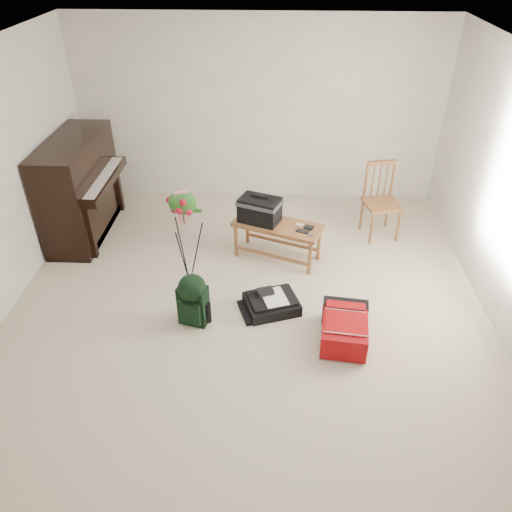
{
  "coord_description": "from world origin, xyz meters",
  "views": [
    {
      "loc": [
        0.28,
        -3.96,
        3.41
      ],
      "look_at": [
        0.08,
        0.35,
        0.5
      ],
      "focal_mm": 35.0,
      "sensor_mm": 36.0,
      "label": 1
    }
  ],
  "objects_px": {
    "flower_stand": "(186,240)",
    "black_duffel": "(272,303)",
    "dining_chair": "(382,201)",
    "green_backpack": "(193,297)",
    "red_suitcase": "(344,325)",
    "piano": "(81,190)",
    "bench": "(265,217)"
  },
  "relations": [
    {
      "from": "green_backpack",
      "to": "red_suitcase",
      "type": "bearing_deg",
      "value": 9.44
    },
    {
      "from": "black_duffel",
      "to": "bench",
      "type": "bearing_deg",
      "value": 77.27
    },
    {
      "from": "dining_chair",
      "to": "green_backpack",
      "type": "height_order",
      "value": "dining_chair"
    },
    {
      "from": "bench",
      "to": "flower_stand",
      "type": "relative_size",
      "value": 0.93
    },
    {
      "from": "red_suitcase",
      "to": "green_backpack",
      "type": "relative_size",
      "value": 1.2
    },
    {
      "from": "black_duffel",
      "to": "piano",
      "type": "bearing_deg",
      "value": 129.41
    },
    {
      "from": "bench",
      "to": "flower_stand",
      "type": "xyz_separation_m",
      "value": [
        -0.82,
        -0.57,
        0.02
      ]
    },
    {
      "from": "piano",
      "to": "green_backpack",
      "type": "distance_m",
      "value": 2.41
    },
    {
      "from": "black_duffel",
      "to": "green_backpack",
      "type": "bearing_deg",
      "value": 177.64
    },
    {
      "from": "dining_chair",
      "to": "green_backpack",
      "type": "bearing_deg",
      "value": -152.15
    },
    {
      "from": "bench",
      "to": "black_duffel",
      "type": "bearing_deg",
      "value": -62.32
    },
    {
      "from": "bench",
      "to": "green_backpack",
      "type": "xyz_separation_m",
      "value": [
        -0.67,
        -1.2,
        -0.25
      ]
    },
    {
      "from": "red_suitcase",
      "to": "flower_stand",
      "type": "xyz_separation_m",
      "value": [
        -1.64,
        0.78,
        0.44
      ]
    },
    {
      "from": "piano",
      "to": "flower_stand",
      "type": "bearing_deg",
      "value": -35.99
    },
    {
      "from": "piano",
      "to": "black_duffel",
      "type": "relative_size",
      "value": 2.35
    },
    {
      "from": "bench",
      "to": "green_backpack",
      "type": "bearing_deg",
      "value": -97.89
    },
    {
      "from": "piano",
      "to": "flower_stand",
      "type": "height_order",
      "value": "piano"
    },
    {
      "from": "red_suitcase",
      "to": "green_backpack",
      "type": "bearing_deg",
      "value": -178.82
    },
    {
      "from": "flower_stand",
      "to": "black_duffel",
      "type": "bearing_deg",
      "value": -34.14
    },
    {
      "from": "dining_chair",
      "to": "black_duffel",
      "type": "bearing_deg",
      "value": -143.08
    },
    {
      "from": "bench",
      "to": "green_backpack",
      "type": "height_order",
      "value": "bench"
    },
    {
      "from": "dining_chair",
      "to": "black_duffel",
      "type": "relative_size",
      "value": 1.5
    },
    {
      "from": "flower_stand",
      "to": "bench",
      "type": "bearing_deg",
      "value": 23.74
    },
    {
      "from": "dining_chair",
      "to": "green_backpack",
      "type": "relative_size",
      "value": 1.68
    },
    {
      "from": "red_suitcase",
      "to": "green_backpack",
      "type": "distance_m",
      "value": 1.51
    },
    {
      "from": "green_backpack",
      "to": "bench",
      "type": "bearing_deg",
      "value": 76.0
    },
    {
      "from": "black_duffel",
      "to": "flower_stand",
      "type": "height_order",
      "value": "flower_stand"
    },
    {
      "from": "piano",
      "to": "dining_chair",
      "type": "relative_size",
      "value": 1.57
    },
    {
      "from": "bench",
      "to": "dining_chair",
      "type": "bearing_deg",
      "value": 44.81
    },
    {
      "from": "red_suitcase",
      "to": "bench",
      "type": "bearing_deg",
      "value": 128.09
    },
    {
      "from": "black_duffel",
      "to": "green_backpack",
      "type": "height_order",
      "value": "green_backpack"
    },
    {
      "from": "red_suitcase",
      "to": "flower_stand",
      "type": "distance_m",
      "value": 1.87
    }
  ]
}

